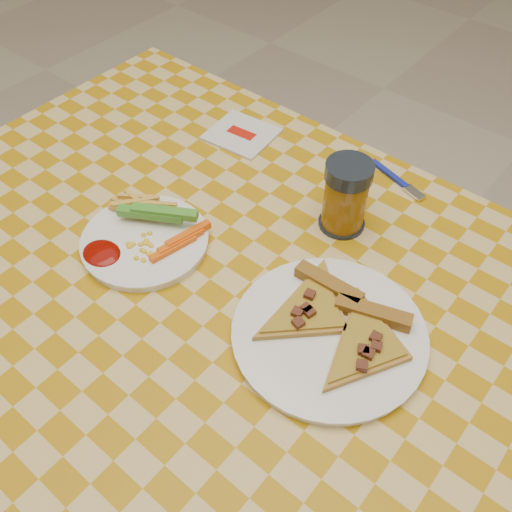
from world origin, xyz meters
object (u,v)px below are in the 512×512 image
at_px(plate_left, 145,242).
at_px(drink_glass, 345,197).
at_px(table, 236,325).
at_px(plate_right, 329,335).

relative_size(plate_left, drink_glass, 1.61).
bearing_deg(plate_left, table, 3.78).
height_order(plate_left, drink_glass, drink_glass).
bearing_deg(plate_right, plate_left, -173.11).
height_order(table, plate_left, plate_left).
bearing_deg(table, plate_left, -176.22).
relative_size(plate_right, drink_glass, 2.14).
bearing_deg(drink_glass, plate_right, -60.61).
xyz_separation_m(table, plate_left, (-0.18, -0.01, 0.08)).
bearing_deg(plate_right, drink_glass, 119.39).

